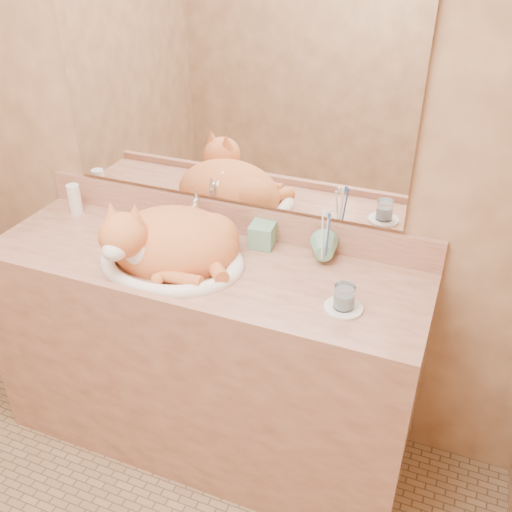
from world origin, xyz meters
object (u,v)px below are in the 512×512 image
at_px(cat, 168,240).
at_px(water_glass, 344,297).
at_px(vanity_counter, 204,356).
at_px(sink_basin, 170,242).
at_px(toothbrush_cup, 324,255).
at_px(soap_dispenser, 259,228).

distance_m(cat, water_glass, 0.65).
height_order(vanity_counter, sink_basin, sink_basin).
xyz_separation_m(cat, toothbrush_cup, (0.52, 0.16, -0.03)).
bearing_deg(cat, toothbrush_cup, 3.42).
bearing_deg(water_glass, soap_dispenser, 148.74).
distance_m(soap_dispenser, toothbrush_cup, 0.25).
relative_size(vanity_counter, soap_dispenser, 8.14).
bearing_deg(cat, vanity_counter, -8.75).
distance_m(vanity_counter, toothbrush_cup, 0.64).
bearing_deg(toothbrush_cup, soap_dispenser, 176.56).
xyz_separation_m(vanity_counter, soap_dispenser, (0.16, 0.16, 0.52)).
relative_size(cat, water_glass, 6.00).
relative_size(sink_basin, cat, 1.10).
height_order(vanity_counter, soap_dispenser, soap_dispenser).
height_order(toothbrush_cup, water_glass, toothbrush_cup).
bearing_deg(soap_dispenser, water_glass, -36.77).
height_order(sink_basin, water_glass, sink_basin).
distance_m(vanity_counter, sink_basin, 0.51).
xyz_separation_m(sink_basin, water_glass, (0.63, -0.04, -0.03)).
xyz_separation_m(soap_dispenser, water_glass, (0.37, -0.23, -0.05)).
height_order(vanity_counter, water_glass, water_glass).
bearing_deg(sink_basin, water_glass, 3.47).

